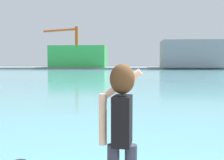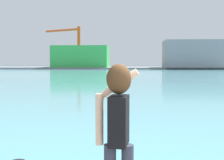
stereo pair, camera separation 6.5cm
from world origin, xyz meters
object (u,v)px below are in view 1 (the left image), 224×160
Objects in this scene: warehouse_left at (79,57)px; warehouse_right at (191,54)px; port_crane at (71,41)px; person_photographer at (121,123)px.

warehouse_right reaches higher than warehouse_left.
port_crane is at bearing 175.83° from warehouse_right.
port_crane is at bearing 18.40° from person_photographer.
warehouse_left is (-15.38, 88.30, 2.28)m from person_photographer.
port_crane is (-37.76, 2.75, 4.30)m from warehouse_right.
warehouse_left is at bearing 16.68° from person_photographer.
warehouse_right reaches higher than person_photographer.
port_crane reaches higher than warehouse_left.
warehouse_right is at bearing -4.94° from warehouse_left.
warehouse_right is at bearing -4.17° from port_crane.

